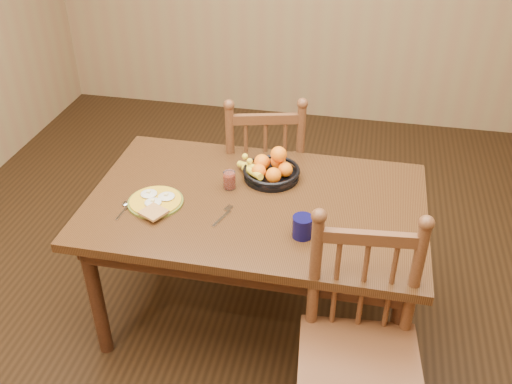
% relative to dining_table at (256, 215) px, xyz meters
% --- Properties ---
extents(room, '(4.52, 5.02, 2.72)m').
position_rel_dining_table_xyz_m(room, '(0.00, 0.00, 0.68)').
color(room, black).
rests_on(room, ground).
extents(dining_table, '(1.60, 1.00, 0.75)m').
position_rel_dining_table_xyz_m(dining_table, '(0.00, 0.00, 0.00)').
color(dining_table, black).
rests_on(dining_table, ground).
extents(chair_far, '(0.56, 0.55, 1.03)m').
position_rel_dining_table_xyz_m(chair_far, '(-0.08, 0.63, -0.16)').
color(chair_far, '#442414').
rests_on(chair_far, ground).
extents(chair_near, '(0.52, 0.50, 1.05)m').
position_rel_dining_table_xyz_m(chair_near, '(0.55, -0.62, -0.15)').
color(chair_near, '#442414').
rests_on(chair_near, ground).
extents(breakfast_plate, '(0.26, 0.31, 0.04)m').
position_rel_dining_table_xyz_m(breakfast_plate, '(-0.46, -0.12, 0.10)').
color(breakfast_plate, '#59601E').
rests_on(breakfast_plate, dining_table).
extents(fork, '(0.06, 0.18, 0.00)m').
position_rel_dining_table_xyz_m(fork, '(-0.12, -0.15, 0.09)').
color(fork, silver).
rests_on(fork, dining_table).
extents(spoon, '(0.04, 0.16, 0.01)m').
position_rel_dining_table_xyz_m(spoon, '(-0.59, -0.18, 0.09)').
color(spoon, silver).
rests_on(spoon, dining_table).
extents(coffee_mug, '(0.13, 0.09, 0.10)m').
position_rel_dining_table_xyz_m(coffee_mug, '(0.26, -0.22, 0.14)').
color(coffee_mug, black).
rests_on(coffee_mug, dining_table).
extents(juice_glass, '(0.06, 0.06, 0.09)m').
position_rel_dining_table_xyz_m(juice_glass, '(-0.15, 0.08, 0.13)').
color(juice_glass, silver).
rests_on(juice_glass, dining_table).
extents(fruit_bowl, '(0.32, 0.29, 0.17)m').
position_rel_dining_table_xyz_m(fruit_bowl, '(0.03, 0.22, 0.13)').
color(fruit_bowl, black).
rests_on(fruit_bowl, dining_table).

